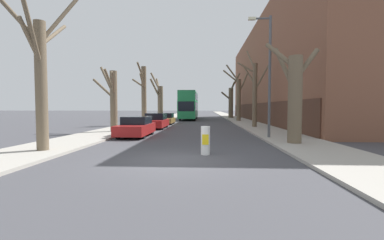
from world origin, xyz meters
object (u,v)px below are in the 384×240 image
at_px(parked_car_1, 156,121).
at_px(street_tree_right_2, 238,97).
at_px(street_tree_left_2, 144,94).
at_px(parked_car_2, 166,119).
at_px(street_tree_right_1, 254,91).
at_px(street_tree_left_1, 113,98).
at_px(lamp_post, 268,71).
at_px(traffic_bollard, 205,140).
at_px(street_tree_right_0, 294,94).
at_px(parked_car_0, 136,127).
at_px(street_tree_left_0, 41,72).
at_px(double_decker_bus, 189,104).
at_px(street_tree_left_3, 160,100).
at_px(street_tree_right_3, 231,101).

bearing_deg(parked_car_1, street_tree_right_2, 53.16).
distance_m(street_tree_left_2, parked_car_1, 5.85).
bearing_deg(parked_car_2, parked_car_1, -90.00).
height_order(street_tree_right_1, parked_car_2, street_tree_right_1).
bearing_deg(street_tree_left_1, lamp_post, -17.40).
bearing_deg(parked_car_2, traffic_bollard, -76.43).
relative_size(street_tree_right_0, parked_car_0, 1.33).
height_order(street_tree_left_0, parked_car_2, street_tree_left_0).
xyz_separation_m(street_tree_left_1, street_tree_left_2, (0.21, 9.02, 0.81)).
distance_m(street_tree_left_0, parked_car_2, 19.63).
xyz_separation_m(street_tree_right_1, parked_car_2, (-9.29, 5.08, -2.86)).
distance_m(street_tree_left_1, parked_car_1, 5.42).
distance_m(street_tree_left_0, street_tree_left_2, 17.79).
bearing_deg(double_decker_bus, street_tree_right_2, -38.11).
bearing_deg(street_tree_left_1, traffic_bollard, -50.97).
relative_size(street_tree_right_0, lamp_post, 0.75).
xyz_separation_m(street_tree_right_0, traffic_bollard, (-4.56, -3.04, -2.06)).
height_order(street_tree_left_1, double_decker_bus, street_tree_left_1).
height_order(street_tree_left_1, parked_car_2, street_tree_left_1).
bearing_deg(street_tree_left_3, parked_car_2, -74.88).
distance_m(street_tree_left_1, double_decker_bus, 22.75).
xyz_separation_m(street_tree_left_2, double_decker_bus, (4.19, 13.30, -0.96)).
height_order(street_tree_right_3, parked_car_2, street_tree_right_3).
relative_size(street_tree_left_0, street_tree_right_2, 0.93).
bearing_deg(parked_car_2, street_tree_right_2, 33.71).
height_order(street_tree_left_3, parked_car_0, street_tree_left_3).
bearing_deg(street_tree_left_2, double_decker_bus, 72.53).
relative_size(street_tree_left_0, parked_car_2, 1.86).
distance_m(street_tree_left_0, street_tree_left_1, 8.81).
distance_m(street_tree_right_1, street_tree_right_3, 21.70).
bearing_deg(parked_car_1, street_tree_right_0, -47.77).
height_order(street_tree_left_3, street_tree_right_1, street_tree_right_1).
distance_m(street_tree_right_0, traffic_bollard, 5.85).
bearing_deg(street_tree_right_2, street_tree_left_3, 169.00).
bearing_deg(traffic_bollard, street_tree_right_3, 82.81).
bearing_deg(street_tree_left_1, double_decker_bus, 78.86).
xyz_separation_m(street_tree_left_2, parked_car_2, (2.27, 1.50, -2.84)).
xyz_separation_m(street_tree_left_1, street_tree_right_2, (11.64, 16.63, 0.79)).
distance_m(street_tree_right_2, traffic_bollard, 25.99).
distance_m(street_tree_right_1, parked_car_2, 10.97).
distance_m(parked_car_2, traffic_bollard, 19.87).
bearing_deg(street_tree_left_0, parked_car_1, 80.07).
distance_m(street_tree_right_2, parked_car_1, 15.54).
bearing_deg(parked_car_0, street_tree_right_0, -20.17).
relative_size(street_tree_left_2, street_tree_right_3, 0.85).
distance_m(street_tree_left_2, double_decker_bus, 13.97).
distance_m(street_tree_left_0, street_tree_right_2, 27.88).
bearing_deg(street_tree_right_0, traffic_bollard, -146.31).
height_order(street_tree_right_1, double_decker_bus, street_tree_right_1).
xyz_separation_m(street_tree_right_1, street_tree_right_3, (-0.10, 21.70, -0.33)).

